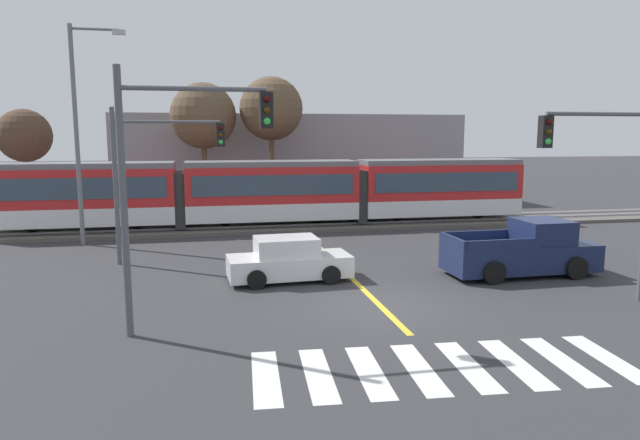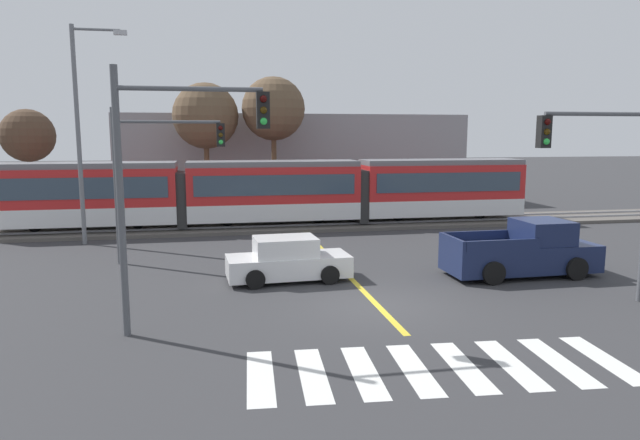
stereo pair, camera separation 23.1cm
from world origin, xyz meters
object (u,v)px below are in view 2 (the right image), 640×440
(traffic_light_near_right, at_px, (612,171))
(bare_tree_east, at_px, (273,109))
(light_rail_tram, at_px, (273,190))
(bare_tree_far_west, at_px, (28,136))
(sedan_crossing, at_px, (288,260))
(traffic_light_mid_left, at_px, (154,162))
(street_lamp_west, at_px, (82,123))
(traffic_light_near_left, at_px, (169,163))
(pickup_truck, at_px, (524,252))
(bare_tree_west, at_px, (206,116))

(traffic_light_near_right, bearing_deg, bare_tree_east, 109.24)
(light_rail_tram, relative_size, bare_tree_far_west, 4.34)
(traffic_light_near_right, bearing_deg, sedan_crossing, 153.05)
(traffic_light_mid_left, xyz_separation_m, street_lamp_west, (-3.45, 4.54, 1.54))
(street_lamp_west, xyz_separation_m, bare_tree_east, (9.53, 8.53, 1.04))
(sedan_crossing, distance_m, traffic_light_near_left, 6.88)
(bare_tree_east, bearing_deg, street_lamp_west, -138.16)
(traffic_light_near_left, distance_m, street_lamp_west, 13.81)
(sedan_crossing, relative_size, traffic_light_near_right, 0.72)
(pickup_truck, distance_m, traffic_light_near_left, 12.98)
(traffic_light_near_left, xyz_separation_m, bare_tree_far_west, (-9.34, 21.41, 0.57))
(traffic_light_near_right, bearing_deg, traffic_light_near_left, -179.23)
(sedan_crossing, height_order, bare_tree_east, bare_tree_east)
(street_lamp_west, height_order, bare_tree_east, street_lamp_west)
(light_rail_tram, xyz_separation_m, traffic_light_near_left, (-4.25, -15.88, 2.27))
(sedan_crossing, height_order, street_lamp_west, street_lamp_west)
(sedan_crossing, xyz_separation_m, street_lamp_west, (-8.11, 8.29, 4.81))
(traffic_light_mid_left, bearing_deg, traffic_light_near_right, -31.44)
(traffic_light_near_right, bearing_deg, pickup_truck, 97.46)
(bare_tree_west, bearing_deg, traffic_light_near_left, -92.05)
(light_rail_tram, distance_m, traffic_light_near_left, 16.59)
(traffic_light_near_right, bearing_deg, bare_tree_far_west, 135.64)
(bare_tree_west, bearing_deg, pickup_truck, -58.18)
(bare_tree_far_west, distance_m, bare_tree_west, 10.19)
(sedan_crossing, xyz_separation_m, traffic_light_mid_left, (-4.66, 3.76, 3.27))
(sedan_crossing, height_order, traffic_light_near_left, traffic_light_near_left)
(pickup_truck, distance_m, traffic_light_mid_left, 14.19)
(light_rail_tram, relative_size, bare_tree_west, 3.44)
(traffic_light_mid_left, xyz_separation_m, bare_tree_east, (6.08, 13.07, 2.58))
(traffic_light_near_left, relative_size, bare_tree_far_west, 1.03)
(pickup_truck, bearing_deg, traffic_light_mid_left, 160.47)
(traffic_light_mid_left, height_order, street_lamp_west, street_lamp_west)
(traffic_light_near_left, bearing_deg, traffic_light_near_right, 0.77)
(light_rail_tram, height_order, traffic_light_near_right, traffic_light_near_right)
(bare_tree_west, bearing_deg, sedan_crossing, -80.88)
(pickup_truck, height_order, traffic_light_near_left, traffic_light_near_left)
(pickup_truck, bearing_deg, bare_tree_far_west, 140.36)
(street_lamp_west, bearing_deg, traffic_light_near_right, -37.02)
(traffic_light_mid_left, bearing_deg, light_rail_tram, 54.07)
(traffic_light_near_left, distance_m, bare_tree_far_west, 23.36)
(sedan_crossing, distance_m, traffic_light_near_right, 10.47)
(sedan_crossing, bearing_deg, street_lamp_west, 134.36)
(bare_tree_west, bearing_deg, bare_tree_far_west, -178.09)
(pickup_truck, relative_size, traffic_light_mid_left, 0.90)
(sedan_crossing, distance_m, bare_tree_east, 17.87)
(pickup_truck, height_order, traffic_light_mid_left, traffic_light_mid_left)
(light_rail_tram, xyz_separation_m, pickup_truck, (7.66, -12.07, -1.20))
(pickup_truck, relative_size, bare_tree_far_west, 0.84)
(bare_tree_far_west, bearing_deg, pickup_truck, -39.64)
(sedan_crossing, xyz_separation_m, traffic_light_near_left, (-3.52, -4.68, 3.62))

